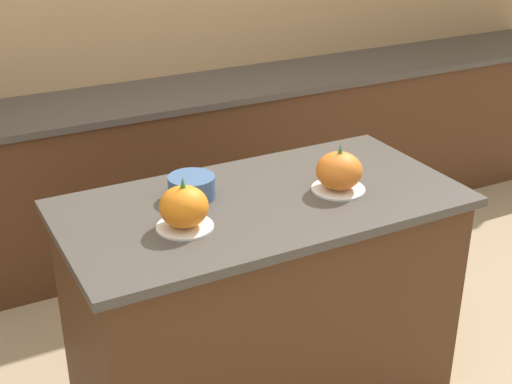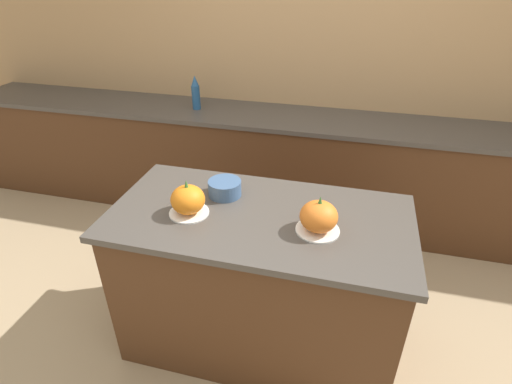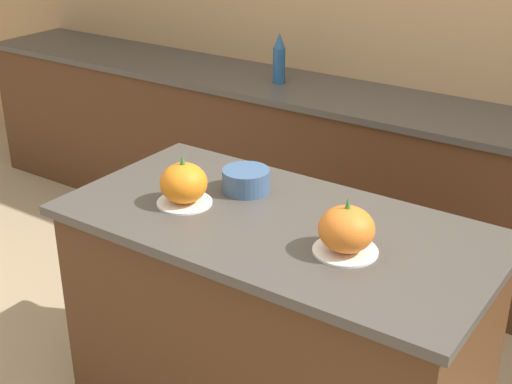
% 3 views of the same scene
% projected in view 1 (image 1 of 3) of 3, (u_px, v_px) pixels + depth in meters
% --- Properties ---
extents(wall_back, '(8.00, 0.06, 2.50)m').
position_uv_depth(wall_back, '(113.00, 20.00, 3.88)').
color(wall_back, tan).
rests_on(wall_back, ground_plane).
extents(kitchen_island, '(1.51, 0.77, 0.90)m').
position_uv_depth(kitchen_island, '(262.00, 300.00, 2.84)').
color(kitchen_island, '#4C2D19').
rests_on(kitchen_island, ground_plane).
extents(back_counter, '(6.00, 0.60, 0.91)m').
position_uv_depth(back_counter, '(144.00, 175.00, 3.95)').
color(back_counter, '#4C2D19').
rests_on(back_counter, ground_plane).
extents(pumpkin_cake_left, '(0.20, 0.20, 0.19)m').
position_uv_depth(pumpkin_cake_left, '(184.00, 208.00, 2.41)').
color(pumpkin_cake_left, white).
rests_on(pumpkin_cake_left, kitchen_island).
extents(pumpkin_cake_right, '(0.21, 0.21, 0.19)m').
position_uv_depth(pumpkin_cake_right, '(339.00, 172.00, 2.69)').
color(pumpkin_cake_right, white).
rests_on(pumpkin_cake_right, kitchen_island).
extents(mixing_bowl, '(0.18, 0.18, 0.08)m').
position_uv_depth(mixing_bowl, '(192.00, 187.00, 2.65)').
color(mixing_bowl, '#3D5B84').
rests_on(mixing_bowl, kitchen_island).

